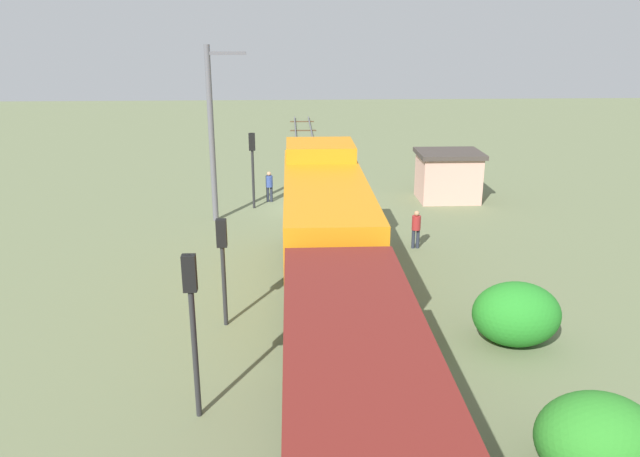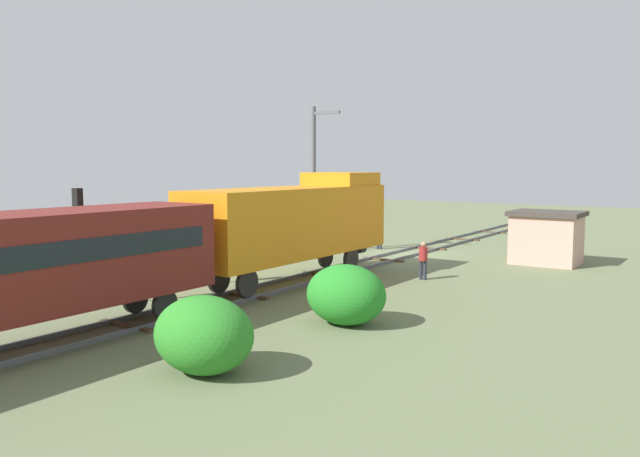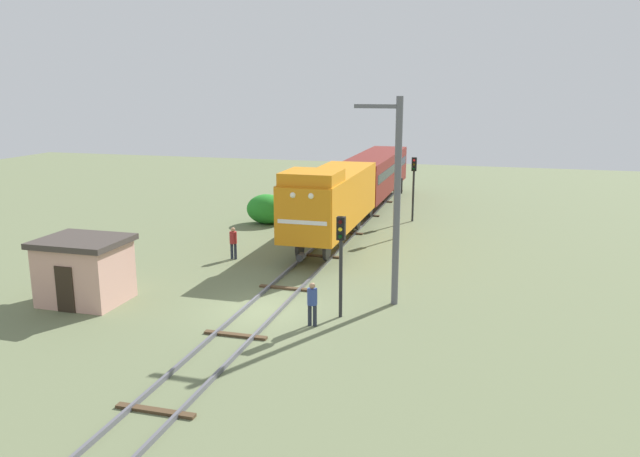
% 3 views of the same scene
% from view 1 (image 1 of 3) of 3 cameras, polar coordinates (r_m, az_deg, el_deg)
% --- Properties ---
extents(ground_plane, '(101.06, 101.06, 0.00)m').
position_cam_1_polar(ground_plane, '(33.65, -0.58, 2.02)').
color(ground_plane, '#66704C').
extents(railway_track, '(2.40, 67.37, 0.16)m').
position_cam_1_polar(railway_track, '(33.63, -0.58, 2.14)').
color(railway_track, '#595960').
rests_on(railway_track, ground).
extents(locomotive, '(2.90, 11.60, 4.60)m').
position_cam_1_polar(locomotive, '(22.57, 0.45, 1.24)').
color(locomotive, orange).
rests_on(locomotive, railway_track).
extents(traffic_signal_near, '(0.32, 0.34, 4.02)m').
position_cam_1_polar(traffic_signal_near, '(32.91, -6.20, 6.58)').
color(traffic_signal_near, '#262628').
rests_on(traffic_signal_near, ground).
extents(traffic_signal_mid, '(0.32, 0.34, 3.60)m').
position_cam_1_polar(traffic_signal_mid, '(19.87, -8.91, -2.13)').
color(traffic_signal_mid, '#262628').
rests_on(traffic_signal_mid, ground).
extents(traffic_signal_far, '(0.32, 0.34, 4.29)m').
position_cam_1_polar(traffic_signal_far, '(15.15, -11.64, -7.03)').
color(traffic_signal_far, '#262628').
rests_on(traffic_signal_far, ground).
extents(worker_near_track, '(0.38, 0.38, 1.70)m').
position_cam_1_polar(worker_near_track, '(34.44, -4.66, 4.06)').
color(worker_near_track, '#262B38').
rests_on(worker_near_track, ground).
extents(worker_by_signal, '(0.38, 0.38, 1.70)m').
position_cam_1_polar(worker_by_signal, '(27.39, 8.78, 0.19)').
color(worker_by_signal, '#262B38').
rests_on(worker_by_signal, ground).
extents(catenary_mast, '(1.94, 0.28, 8.48)m').
position_cam_1_polar(catenary_mast, '(30.71, -9.81, 8.80)').
color(catenary_mast, '#595960').
rests_on(catenary_mast, ground).
extents(relay_hut, '(3.50, 2.90, 2.74)m').
position_cam_1_polar(relay_hut, '(35.36, 11.63, 4.77)').
color(relay_hut, '#D19E8C').
rests_on(relay_hut, ground).
extents(bush_near, '(2.65, 2.17, 1.93)m').
position_cam_1_polar(bush_near, '(15.16, 23.99, -17.13)').
color(bush_near, '#2C8126').
rests_on(bush_near, ground).
extents(bush_mid, '(2.68, 2.19, 1.95)m').
position_cam_1_polar(bush_mid, '(20.00, 17.51, -7.46)').
color(bush_mid, '#258426').
rests_on(bush_mid, ground).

